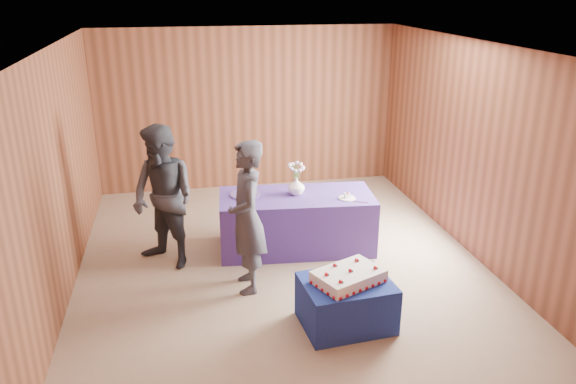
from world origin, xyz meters
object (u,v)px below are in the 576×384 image
object	(u,v)px
sheet_cake	(349,276)
guest_right	(163,198)
serving_table	(296,222)
vase	(296,186)
guest_left	(247,217)
cake_table	(346,303)

from	to	relation	value
sheet_cake	guest_right	xyz separation A→B (m)	(-1.82, 1.73, 0.33)
serving_table	guest_right	xyz separation A→B (m)	(-1.69, -0.14, 0.52)
vase	guest_right	distance (m)	1.70
sheet_cake	guest_left	bearing A→B (deg)	109.55
serving_table	guest_right	bearing A→B (deg)	-170.03
serving_table	sheet_cake	bearing A→B (deg)	-80.70
cake_table	serving_table	bearing A→B (deg)	88.92
cake_table	sheet_cake	size ratio (longest dim) A/B	1.08
serving_table	guest_right	distance (m)	1.77
cake_table	sheet_cake	distance (m)	0.31
cake_table	guest_left	xyz separation A→B (m)	(-0.89, 0.96, 0.63)
sheet_cake	vase	xyz separation A→B (m)	(-0.13, 1.91, 0.30)
sheet_cake	vase	distance (m)	1.94
sheet_cake	vase	bearing A→B (deg)	70.17
cake_table	sheet_cake	bearing A→B (deg)	-4.05
cake_table	sheet_cake	world-z (taller)	sheet_cake
vase	guest_left	xyz separation A→B (m)	(-0.77, -0.95, 0.02)
sheet_cake	guest_left	world-z (taller)	guest_left
serving_table	sheet_cake	size ratio (longest dim) A/B	2.41
cake_table	serving_table	xyz separation A→B (m)	(-0.12, 1.87, 0.12)
sheet_cake	serving_table	bearing A→B (deg)	70.37
cake_table	guest_left	distance (m)	1.45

